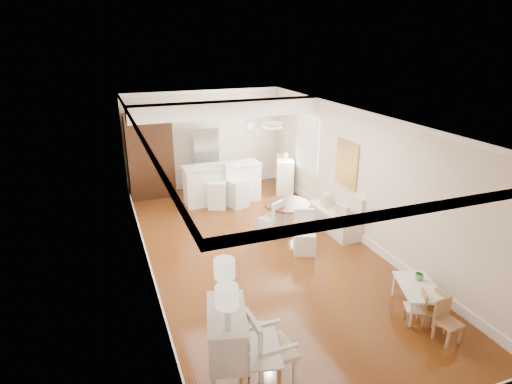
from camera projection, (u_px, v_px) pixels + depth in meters
room at (257, 156)px, 8.41m from camera, size 9.00×9.04×2.82m
secretary_bureau at (228, 353)px, 5.20m from camera, size 1.12×1.13×1.17m
gustavian_armchair at (271, 348)px, 5.38m from camera, size 0.60×0.60×1.02m
kids_table at (416, 298)px, 6.89m from camera, size 0.85×1.06×0.46m
kids_chair_a at (434, 308)px, 6.58m from camera, size 0.27×0.27×0.54m
kids_chair_b at (415, 307)px, 6.57m from camera, size 0.37×0.37×0.57m
kids_chair_c at (449, 322)px, 6.16m from camera, size 0.35×0.35×0.66m
banquette at (334, 209)px, 9.73m from camera, size 0.52×1.60×0.98m
dining_table at (287, 218)px, 9.63m from camera, size 1.27×1.27×0.70m
slip_chair_near at (305, 232)px, 8.70m from camera, size 0.55×0.56×0.89m
slip_chair_far at (271, 218)px, 9.44m from camera, size 0.56×0.57×0.85m
breakfast_counter at (222, 183)px, 11.38m from camera, size 2.05×0.65×1.03m
bar_stool_left at (217, 187)px, 10.94m from camera, size 0.59×0.59×1.14m
bar_stool_right at (237, 186)px, 11.02m from camera, size 0.59×0.59×1.15m
pantry_cabinet at (150, 156)px, 11.54m from camera, size 1.20×0.60×2.30m
fridge at (218, 159)px, 12.23m from camera, size 0.75×0.65×1.80m
sideboard at (285, 175)px, 12.14m from camera, size 0.82×1.13×0.99m
pencil_cup at (419, 277)px, 6.97m from camera, size 0.14×0.14×0.11m
branch_vase at (286, 154)px, 11.97m from camera, size 0.19×0.19×0.20m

